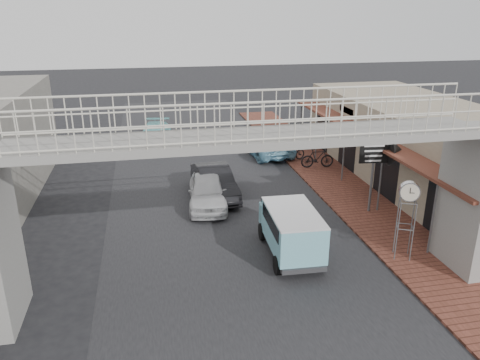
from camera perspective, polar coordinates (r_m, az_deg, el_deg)
name	(u,v)px	position (r m, az deg, el deg)	size (l,w,h in m)	color
ground	(231,236)	(19.05, -1.11, -6.81)	(120.00, 120.00, 0.00)	black
road_strip	(231,236)	(19.05, -1.11, -6.79)	(10.00, 60.00, 0.01)	black
sidewalk	(350,195)	(23.52, 13.28, -1.84)	(3.00, 40.00, 0.10)	brown
shophouse_row	(426,146)	(25.87, 21.78, 3.83)	(7.20, 18.00, 4.00)	gray
footbridge	(254,200)	(14.17, 1.76, -2.51)	(16.40, 2.40, 6.34)	gray
white_hatchback	(207,191)	(21.66, -4.01, -1.34)	(1.71, 4.24, 1.45)	silver
dark_sedan	(214,182)	(22.71, -3.13, -0.24)	(1.57, 4.49, 1.48)	black
angkot_curb	(265,143)	(29.53, 3.09, 4.49)	(2.30, 5.00, 1.39)	#7DBDD9
angkot_far	(155,134)	(32.17, -10.29, 5.49)	(1.93, 4.75, 1.38)	#75C9CB
angkot_van	(291,226)	(17.22, 6.25, -5.63)	(1.89, 3.86, 1.86)	black
motorcycle_near	(292,153)	(27.98, 6.31, 3.29)	(0.65, 1.87, 0.98)	black
motorcycle_far	(317,158)	(27.00, 9.41, 2.68)	(0.53, 1.89, 1.14)	black
street_clock	(409,195)	(17.34, 19.91, -1.74)	(0.75, 0.73, 2.93)	#59595B
arrow_sign	(393,152)	(21.21, 18.20, 3.23)	(2.00, 1.29, 3.38)	#59595B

